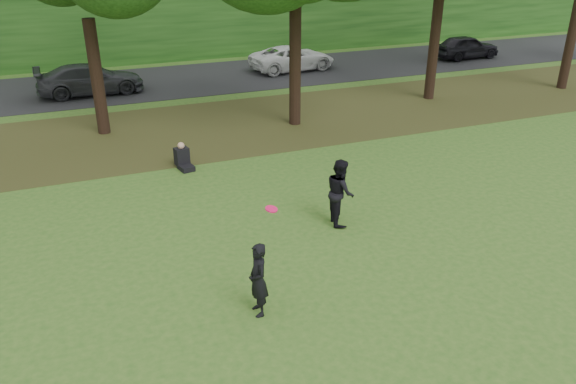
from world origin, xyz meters
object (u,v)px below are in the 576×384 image
object	(u,v)px
frisbee	(271,209)
seated_person	(183,159)
player_left	(258,280)
player_right	(340,192)

from	to	relation	value
frisbee	seated_person	world-z (taller)	frisbee
player_left	frisbee	bearing A→B (deg)	150.86
player_right	frisbee	world-z (taller)	player_right
player_right	frisbee	distance (m)	2.78
player_left	frisbee	size ratio (longest dim) A/B	4.13
player_right	frisbee	xyz separation A→B (m)	(-2.34, -1.38, 0.59)
player_right	player_left	bearing A→B (deg)	143.32
player_left	frisbee	world-z (taller)	player_left
frisbee	seated_person	distance (m)	6.63
player_right	seated_person	world-z (taller)	player_right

